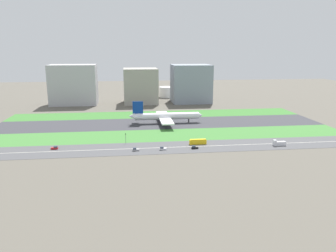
% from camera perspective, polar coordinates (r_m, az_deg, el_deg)
% --- Properties ---
extents(ground_plane, '(800.00, 800.00, 0.00)m').
position_cam_1_polar(ground_plane, '(288.24, -1.33, 0.47)').
color(ground_plane, '#5B564C').
extents(runway, '(280.00, 46.00, 0.10)m').
position_cam_1_polar(runway, '(288.23, -1.33, 0.48)').
color(runway, '#38383D').
rests_on(runway, ground_plane).
extents(grass_median_north, '(280.00, 36.00, 0.10)m').
position_cam_1_polar(grass_median_north, '(328.17, -2.04, 2.04)').
color(grass_median_north, '#3D7A33').
rests_on(grass_median_north, ground_plane).
extents(grass_median_south, '(280.00, 36.00, 0.10)m').
position_cam_1_polar(grass_median_south, '(248.62, -0.38, -1.58)').
color(grass_median_south, '#427F38').
rests_on(grass_median_south, ground_plane).
extents(highway, '(280.00, 28.00, 0.10)m').
position_cam_1_polar(highway, '(218.07, 0.59, -3.71)').
color(highway, '#4C4C4F').
rests_on(highway, ground_plane).
extents(highway_centerline, '(266.00, 0.50, 0.01)m').
position_cam_1_polar(highway_centerline, '(218.05, 0.59, -3.70)').
color(highway_centerline, silver).
rests_on(highway_centerline, highway).
extents(airliner, '(65.00, 56.00, 19.70)m').
position_cam_1_polar(airliner, '(287.33, -0.56, 1.70)').
color(airliner, white).
rests_on(airliner, runway).
extents(car_0, '(4.40, 1.80, 2.00)m').
position_cam_1_polar(car_0, '(211.29, -5.65, -4.09)').
color(car_0, '#99999E').
rests_on(car_0, highway).
extents(bus_0, '(11.60, 2.50, 3.50)m').
position_cam_1_polar(bus_0, '(225.46, 5.20, -2.73)').
color(bus_0, yellow).
rests_on(bus_0, highway).
extents(truck_0, '(8.40, 2.50, 4.00)m').
position_cam_1_polar(truck_0, '(233.56, 18.66, -2.86)').
color(truck_0, silver).
rests_on(truck_0, highway).
extents(car_2, '(4.40, 1.80, 2.00)m').
position_cam_1_polar(car_2, '(225.98, -19.03, -3.62)').
color(car_2, '#B2191E').
rests_on(car_2, highway).
extents(car_3, '(4.40, 1.80, 2.00)m').
position_cam_1_polar(car_3, '(212.34, -0.93, -3.94)').
color(car_3, silver).
rests_on(car_3, highway).
extents(car_1, '(4.40, 1.80, 2.00)m').
position_cam_1_polar(car_1, '(215.45, 4.62, -3.72)').
color(car_1, black).
rests_on(car_1, highway).
extents(traffic_light, '(0.36, 0.50, 7.20)m').
position_cam_1_polar(traffic_light, '(227.62, -7.35, -1.98)').
color(traffic_light, '#4C4C51').
rests_on(traffic_light, highway).
extents(terminal_building, '(53.02, 31.92, 46.11)m').
position_cam_1_polar(terminal_building, '(400.73, -16.04, 6.89)').
color(terminal_building, '#B2B2B7').
rests_on(terminal_building, ground_plane).
extents(hangar_building, '(39.58, 38.83, 41.23)m').
position_cam_1_polar(hangar_building, '(396.42, -4.77, 6.94)').
color(hangar_building, '#9E998E').
rests_on(hangar_building, ground_plane).
extents(office_tower, '(45.94, 38.78, 45.26)m').
position_cam_1_polar(office_tower, '(403.22, 3.98, 7.35)').
color(office_tower, gray).
rests_on(office_tower, ground_plane).
extents(fuel_tank_west, '(22.13, 22.13, 15.70)m').
position_cam_1_polar(fuel_tank_west, '(442.66, -4.70, 5.93)').
color(fuel_tank_west, silver).
rests_on(fuel_tank_west, ground_plane).
extents(fuel_tank_centre, '(20.89, 20.89, 13.96)m').
position_cam_1_polar(fuel_tank_centre, '(445.54, -0.18, 5.91)').
color(fuel_tank_centre, silver).
rests_on(fuel_tank_centre, ground_plane).
extents(fuel_tank_east, '(17.87, 17.87, 12.66)m').
position_cam_1_polar(fuel_tank_east, '(450.30, 3.74, 5.87)').
color(fuel_tank_east, silver).
rests_on(fuel_tank_east, ground_plane).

